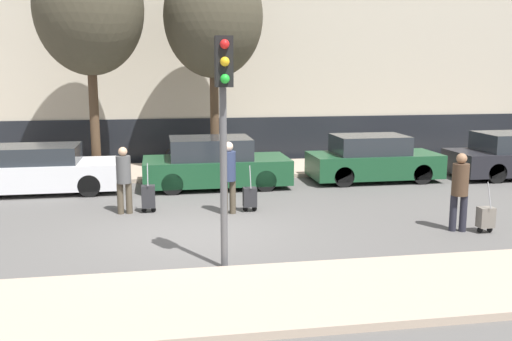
{
  "coord_description": "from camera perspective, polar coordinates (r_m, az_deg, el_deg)",
  "views": [
    {
      "loc": [
        -0.71,
        -11.58,
        3.39
      ],
      "look_at": [
        1.63,
        1.8,
        0.95
      ],
      "focal_mm": 40.0,
      "sensor_mm": 36.0,
      "label": 1
    }
  ],
  "objects": [
    {
      "name": "sidewalk_far",
      "position": [
        18.89,
        -7.6,
        -0.06
      ],
      "size": [
        28.0,
        3.0,
        0.12
      ],
      "color": "tan",
      "rests_on": "ground_plane"
    },
    {
      "name": "parked_car_1",
      "position": [
        16.47,
        -4.17,
        0.65
      ],
      "size": [
        4.16,
        1.9,
        1.44
      ],
      "color": "#194728",
      "rests_on": "ground_plane"
    },
    {
      "name": "sidewalk_near",
      "position": [
        8.54,
        -4.48,
        -12.81
      ],
      "size": [
        28.0,
        2.5,
        0.12
      ],
      "color": "tan",
      "rests_on": "ground_plane"
    },
    {
      "name": "parked_bicycle",
      "position": [
        19.2,
        -6.5,
        1.44
      ],
      "size": [
        1.77,
        0.06,
        0.96
      ],
      "color": "black",
      "rests_on": "sidewalk_far"
    },
    {
      "name": "ground_plane",
      "position": [
        12.09,
        -6.19,
        -6.17
      ],
      "size": [
        80.0,
        80.0,
        0.0
      ],
      "primitive_type": "plane",
      "color": "#565451"
    },
    {
      "name": "building_facade",
      "position": [
        22.04,
        -8.28,
        13.62
      ],
      "size": [
        28.0,
        2.47,
        9.53
      ],
      "color": "#B7AD99",
      "rests_on": "ground_plane"
    },
    {
      "name": "trolley_right",
      "position": [
        12.84,
        21.99,
        -4.36
      ],
      "size": [
        0.34,
        0.29,
        1.08
      ],
      "color": "slate",
      "rests_on": "ground_plane"
    },
    {
      "name": "bare_tree_near_crossing",
      "position": [
        17.98,
        -16.36,
        15.24
      ],
      "size": [
        3.19,
        3.19,
        6.95
      ],
      "color": "#4C3826",
      "rests_on": "sidewalk_far"
    },
    {
      "name": "parked_car_2",
      "position": [
        17.7,
        11.59,
        1.08
      ],
      "size": [
        3.91,
        1.71,
        1.4
      ],
      "color": "#194728",
      "rests_on": "ground_plane"
    },
    {
      "name": "bare_tree_down_street",
      "position": [
        18.36,
        -4.29,
        15.03
      ],
      "size": [
        3.09,
        3.09,
        6.74
      ],
      "color": "#4C3826",
      "rests_on": "sidewalk_far"
    },
    {
      "name": "pedestrian_center",
      "position": [
        13.31,
        -2.77,
        -0.27
      ],
      "size": [
        0.34,
        0.34,
        1.72
      ],
      "rotation": [
        0.0,
        0.0,
        3.42
      ],
      "color": "#4C4233",
      "rests_on": "ground_plane"
    },
    {
      "name": "pedestrian_right",
      "position": [
        12.63,
        19.71,
        -1.6
      ],
      "size": [
        0.34,
        0.34,
        1.67
      ],
      "rotation": [
        0.0,
        0.0,
        2.76
      ],
      "color": "#23232D",
      "rests_on": "ground_plane"
    },
    {
      "name": "trolley_center",
      "position": [
        13.66,
        -0.62,
        -2.68
      ],
      "size": [
        0.34,
        0.29,
        1.12
      ],
      "color": "#262628",
      "rests_on": "ground_plane"
    },
    {
      "name": "traffic_light",
      "position": [
        9.31,
        -3.25,
        6.35
      ],
      "size": [
        0.28,
        0.47,
        3.9
      ],
      "color": "#515154",
      "rests_on": "ground_plane"
    },
    {
      "name": "parked_car_0",
      "position": [
        16.79,
        -20.81,
        0.03
      ],
      "size": [
        4.35,
        1.77,
        1.31
      ],
      "color": "silver",
      "rests_on": "ground_plane"
    },
    {
      "name": "pedestrian_left",
      "position": [
        13.69,
        -13.09,
        -0.58
      ],
      "size": [
        0.35,
        0.34,
        1.59
      ],
      "rotation": [
        0.0,
        0.0,
        3.19
      ],
      "color": "#4C4233",
      "rests_on": "ground_plane"
    },
    {
      "name": "trolley_left",
      "position": [
        13.8,
        -10.71,
        -2.58
      ],
      "size": [
        0.34,
        0.29,
        1.19
      ],
      "color": "#262628",
      "rests_on": "ground_plane"
    }
  ]
}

